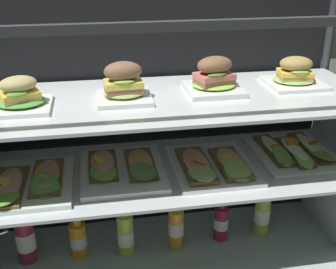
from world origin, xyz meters
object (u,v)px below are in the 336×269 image
(open_sandwich_tray_mid_left, at_px, (122,168))
(juice_bottle_back_left, at_px, (25,238))
(juice_bottle_back_right, at_px, (176,227))
(juice_bottle_back_center, at_px, (221,222))
(plated_roll_sandwich_right_of_center, at_px, (20,97))
(juice_bottle_front_second, at_px, (78,238))
(open_sandwich_tray_far_left, at_px, (213,165))
(juice_bottle_front_fourth, at_px, (262,212))
(plated_roll_sandwich_far_right, at_px, (214,79))
(open_sandwich_tray_near_left_corner, at_px, (293,152))
(plated_roll_sandwich_mid_right, at_px, (295,74))
(plated_roll_sandwich_mid_left, at_px, (123,85))
(juice_bottle_front_left_end, at_px, (125,233))
(open_sandwich_tray_center, at_px, (28,183))

(open_sandwich_tray_mid_left, relative_size, juice_bottle_back_left, 1.39)
(juice_bottle_back_right, bearing_deg, juice_bottle_back_left, 178.25)
(juice_bottle_back_left, bearing_deg, juice_bottle_back_center, -0.05)
(plated_roll_sandwich_right_of_center, relative_size, juice_bottle_front_second, 0.98)
(plated_roll_sandwich_right_of_center, distance_m, juice_bottle_back_center, 0.94)
(plated_roll_sandwich_right_of_center, bearing_deg, juice_bottle_back_right, 7.84)
(open_sandwich_tray_far_left, distance_m, juice_bottle_front_fourth, 0.42)
(plated_roll_sandwich_far_right, relative_size, open_sandwich_tray_near_left_corner, 0.55)
(juice_bottle_back_left, bearing_deg, plated_roll_sandwich_mid_right, -0.32)
(plated_roll_sandwich_far_right, relative_size, juice_bottle_back_right, 0.89)
(open_sandwich_tray_far_left, bearing_deg, open_sandwich_tray_near_left_corner, 8.96)
(juice_bottle_back_center, distance_m, juice_bottle_front_fourth, 0.18)
(plated_roll_sandwich_right_of_center, bearing_deg, plated_roll_sandwich_mid_left, 4.47)
(plated_roll_sandwich_mid_left, xyz_separation_m, plated_roll_sandwich_mid_right, (0.63, 0.06, -0.01))
(open_sandwich_tray_far_left, bearing_deg, plated_roll_sandwich_mid_left, 172.62)
(open_sandwich_tray_near_left_corner, relative_size, juice_bottle_front_second, 1.84)
(open_sandwich_tray_near_left_corner, height_order, juice_bottle_front_left_end, open_sandwich_tray_near_left_corner)
(open_sandwich_tray_near_left_corner, distance_m, juice_bottle_back_center, 0.42)
(plated_roll_sandwich_mid_left, bearing_deg, open_sandwich_tray_center, -171.34)
(juice_bottle_back_right, distance_m, juice_bottle_back_center, 0.20)
(open_sandwich_tray_mid_left, relative_size, juice_bottle_front_left_end, 1.47)
(open_sandwich_tray_mid_left, height_order, juice_bottle_back_right, open_sandwich_tray_mid_left)
(open_sandwich_tray_near_left_corner, height_order, juice_bottle_back_right, open_sandwich_tray_near_left_corner)
(juice_bottle_back_left, distance_m, juice_bottle_front_left_end, 0.38)
(open_sandwich_tray_mid_left, distance_m, juice_bottle_back_left, 0.49)
(plated_roll_sandwich_mid_right, height_order, open_sandwich_tray_center, plated_roll_sandwich_mid_right)
(open_sandwich_tray_center, bearing_deg, open_sandwich_tray_far_left, 1.03)
(juice_bottle_back_right, relative_size, juice_bottle_back_center, 1.06)
(plated_roll_sandwich_mid_left, relative_size, open_sandwich_tray_center, 0.50)
(open_sandwich_tray_near_left_corner, distance_m, juice_bottle_back_right, 0.55)
(plated_roll_sandwich_mid_right, bearing_deg, juice_bottle_front_left_end, -178.26)
(plated_roll_sandwich_mid_right, relative_size, open_sandwich_tray_far_left, 0.59)
(juice_bottle_front_left_end, distance_m, juice_bottle_back_center, 0.40)
(open_sandwich_tray_center, relative_size, juice_bottle_front_fourth, 1.42)
(plated_roll_sandwich_far_right, distance_m, open_sandwich_tray_near_left_corner, 0.44)
(open_sandwich_tray_center, relative_size, juice_bottle_back_right, 1.65)
(juice_bottle_front_left_end, relative_size, juice_bottle_back_center, 1.16)
(open_sandwich_tray_near_left_corner, bearing_deg, juice_bottle_back_left, 177.21)
(open_sandwich_tray_center, xyz_separation_m, open_sandwich_tray_near_left_corner, (0.97, 0.06, 0.00))
(plated_roll_sandwich_far_right, xyz_separation_m, open_sandwich_tray_near_left_corner, (0.32, -0.02, -0.30))
(open_sandwich_tray_mid_left, height_order, juice_bottle_front_left_end, open_sandwich_tray_mid_left)
(open_sandwich_tray_far_left, distance_m, juice_bottle_back_left, 0.77)
(plated_roll_sandwich_right_of_center, height_order, open_sandwich_tray_near_left_corner, plated_roll_sandwich_right_of_center)
(open_sandwich_tray_far_left, bearing_deg, open_sandwich_tray_mid_left, 173.86)
(plated_roll_sandwich_far_right, bearing_deg, open_sandwich_tray_far_left, -98.68)
(plated_roll_sandwich_right_of_center, relative_size, juice_bottle_front_left_end, 0.78)
(plated_roll_sandwich_mid_right, distance_m, juice_bottle_back_left, 1.19)
(juice_bottle_back_center, bearing_deg, open_sandwich_tray_far_left, -127.42)
(open_sandwich_tray_mid_left, bearing_deg, plated_roll_sandwich_far_right, 6.09)
(juice_bottle_front_second, bearing_deg, plated_roll_sandwich_mid_right, -0.25)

